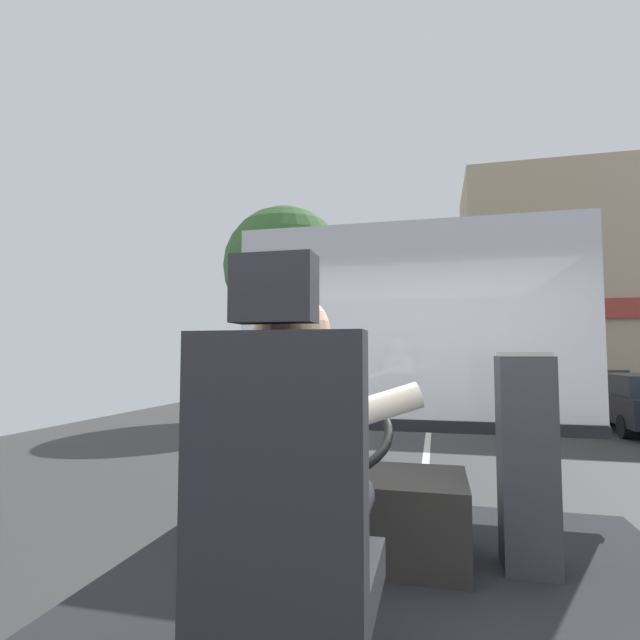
{
  "coord_description": "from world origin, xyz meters",
  "views": [
    {
      "loc": [
        0.19,
        -1.8,
        1.8
      ],
      "look_at": [
        -0.46,
        0.93,
        1.99
      ],
      "focal_mm": 27.03,
      "sensor_mm": 36.0,
      "label": 1
    }
  ],
  "objects_px": {
    "driver_seat": "(285,530)",
    "fare_box": "(527,459)",
    "parked_car_charcoal": "(589,388)",
    "bus_driver": "(297,461)",
    "steering_console": "(355,510)"
  },
  "relations": [
    {
      "from": "bus_driver",
      "to": "steering_console",
      "type": "relative_size",
      "value": 0.71
    },
    {
      "from": "fare_box",
      "to": "parked_car_charcoal",
      "type": "relative_size",
      "value": 0.23
    },
    {
      "from": "bus_driver",
      "to": "driver_seat",
      "type": "bearing_deg",
      "value": -90.0
    },
    {
      "from": "bus_driver",
      "to": "fare_box",
      "type": "relative_size",
      "value": 0.77
    },
    {
      "from": "driver_seat",
      "to": "fare_box",
      "type": "bearing_deg",
      "value": 55.43
    },
    {
      "from": "driver_seat",
      "to": "parked_car_charcoal",
      "type": "height_order",
      "value": "driver_seat"
    },
    {
      "from": "bus_driver",
      "to": "steering_console",
      "type": "xyz_separation_m",
      "value": [
        0.0,
        1.04,
        -0.46
      ]
    },
    {
      "from": "bus_driver",
      "to": "parked_car_charcoal",
      "type": "relative_size",
      "value": 0.18
    },
    {
      "from": "parked_car_charcoal",
      "to": "bus_driver",
      "type": "bearing_deg",
      "value": -108.2
    },
    {
      "from": "parked_car_charcoal",
      "to": "fare_box",
      "type": "bearing_deg",
      "value": -106.55
    },
    {
      "from": "driver_seat",
      "to": "steering_console",
      "type": "distance_m",
      "value": 1.2
    },
    {
      "from": "driver_seat",
      "to": "steering_console",
      "type": "height_order",
      "value": "driver_seat"
    },
    {
      "from": "driver_seat",
      "to": "bus_driver",
      "type": "height_order",
      "value": "driver_seat"
    },
    {
      "from": "steering_console",
      "to": "fare_box",
      "type": "distance_m",
      "value": 0.87
    },
    {
      "from": "steering_console",
      "to": "fare_box",
      "type": "bearing_deg",
      "value": 2.12
    }
  ]
}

